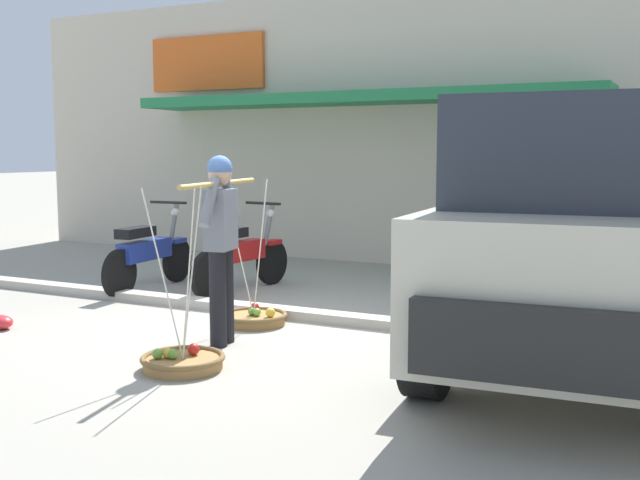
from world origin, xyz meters
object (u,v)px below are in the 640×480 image
(fruit_basket_right_side, at_px, (183,360))
(plastic_litter_bag, at_px, (0,322))
(motorcycle_nearest_shop, at_px, (148,254))
(motorcycle_second_in_row, at_px, (240,256))
(parked_truck, at_px, (588,224))
(fruit_vendor, at_px, (221,237))
(fruit_basket_left_side, at_px, (254,317))

(fruit_basket_right_side, bearing_deg, plastic_litter_bag, 172.52)
(motorcycle_nearest_shop, bearing_deg, fruit_basket_right_side, -46.68)
(motorcycle_nearest_shop, height_order, motorcycle_second_in_row, same)
(motorcycle_nearest_shop, relative_size, plastic_litter_bag, 6.50)
(parked_truck, bearing_deg, motorcycle_second_in_row, 163.17)
(fruit_vendor, bearing_deg, motorcycle_second_in_row, 118.91)
(motorcycle_second_in_row, bearing_deg, motorcycle_nearest_shop, -159.90)
(parked_truck, bearing_deg, fruit_basket_left_side, -176.92)
(motorcycle_second_in_row, relative_size, parked_truck, 0.37)
(fruit_vendor, xyz_separation_m, parked_truck, (2.97, 0.98, 0.15))
(motorcycle_second_in_row, xyz_separation_m, plastic_litter_bag, (-1.03, -2.74, -0.38))
(fruit_basket_left_side, bearing_deg, fruit_basket_right_side, -78.60)
(motorcycle_nearest_shop, xyz_separation_m, motorcycle_second_in_row, (1.10, 0.40, 0.00))
(fruit_vendor, bearing_deg, plastic_litter_bag, -167.88)
(motorcycle_nearest_shop, height_order, plastic_litter_bag, motorcycle_nearest_shop)
(fruit_vendor, relative_size, fruit_basket_left_side, 1.17)
(motorcycle_second_in_row, distance_m, plastic_litter_bag, 2.95)
(fruit_vendor, distance_m, fruit_basket_left_side, 1.22)
(motorcycle_second_in_row, distance_m, parked_truck, 4.46)
(fruit_basket_left_side, height_order, plastic_litter_bag, fruit_basket_left_side)
(fruit_vendor, distance_m, motorcycle_nearest_shop, 3.03)
(fruit_basket_left_side, xyz_separation_m, plastic_litter_bag, (-2.11, -1.30, -0.00))
(motorcycle_nearest_shop, relative_size, motorcycle_second_in_row, 1.00)
(motorcycle_nearest_shop, bearing_deg, plastic_litter_bag, -88.22)
(motorcycle_second_in_row, bearing_deg, fruit_basket_left_side, -53.19)
(fruit_basket_left_side, distance_m, motorcycle_nearest_shop, 2.45)
(fruit_vendor, xyz_separation_m, motorcycle_second_in_row, (-1.25, 2.25, -0.52))
(parked_truck, relative_size, plastic_litter_bag, 17.56)
(parked_truck, bearing_deg, fruit_vendor, -161.80)
(motorcycle_nearest_shop, bearing_deg, parked_truck, -9.33)
(fruit_vendor, xyz_separation_m, motorcycle_nearest_shop, (-2.35, 1.85, -0.52))
(fruit_basket_right_side, distance_m, plastic_litter_bag, 2.46)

